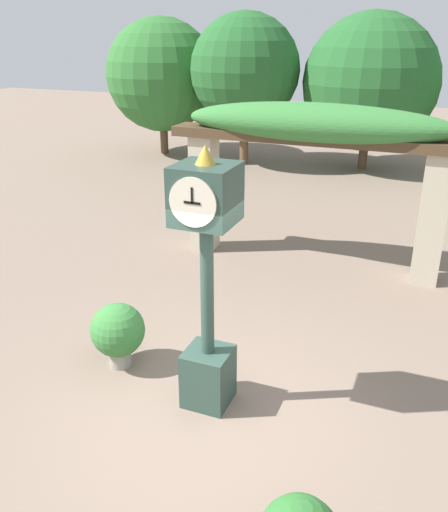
{
  "coord_description": "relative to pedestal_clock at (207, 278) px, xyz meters",
  "views": [
    {
      "loc": [
        2.15,
        -4.65,
        4.17
      ],
      "look_at": [
        -0.06,
        0.79,
        1.72
      ],
      "focal_mm": 38.0,
      "sensor_mm": 36.0,
      "label": 1
    }
  ],
  "objects": [
    {
      "name": "potted_plant_near_left",
      "position": [
        -1.41,
        0.25,
        -1.13
      ],
      "size": [
        0.72,
        0.72,
        0.9
      ],
      "color": "gray",
      "rests_on": "ground"
    },
    {
      "name": "tree_line",
      "position": [
        -0.38,
        12.66,
        1.13
      ],
      "size": [
        18.83,
        4.65,
        4.75
      ],
      "color": "brown",
      "rests_on": "ground"
    },
    {
      "name": "pergola",
      "position": [
        0.06,
        4.59,
        0.71
      ],
      "size": [
        5.36,
        1.06,
        3.02
      ],
      "color": "#BCB299",
      "rests_on": "ground"
    },
    {
      "name": "pedestal_clock",
      "position": [
        0.0,
        0.0,
        0.0
      ],
      "size": [
        0.62,
        0.67,
        3.12
      ],
      "color": "#2D473D",
      "rests_on": "ground"
    },
    {
      "name": "ground_plane",
      "position": [
        0.06,
        -0.29,
        -1.64
      ],
      "size": [
        60.0,
        60.0,
        0.0
      ],
      "primitive_type": "plane",
      "color": "#7F6B5B"
    }
  ]
}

